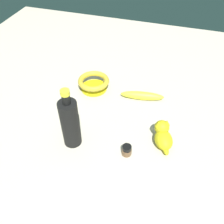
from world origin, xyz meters
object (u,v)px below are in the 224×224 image
at_px(bottle_tall, 70,123).
at_px(cat_figurine, 163,135).
at_px(bowl, 94,83).
at_px(banana, 142,96).
at_px(nail_polish_jar, 127,150).

bearing_deg(bottle_tall, cat_figurine, 16.76).
distance_m(bottle_tall, bowl, 0.33).
distance_m(cat_figurine, banana, 0.26).
bearing_deg(banana, nail_polish_jar, -97.07).
relative_size(cat_figurine, bowl, 0.85).
bearing_deg(bowl, cat_figurine, -32.52).
xyz_separation_m(bottle_tall, bowl, (-0.03, 0.32, -0.07)).
bearing_deg(nail_polish_jar, bottle_tall, -178.64).
relative_size(cat_figurine, banana, 0.64).
bearing_deg(banana, bowl, 169.86).
relative_size(bottle_tall, banana, 1.30).
relative_size(cat_figurine, bottle_tall, 0.49).
height_order(banana, nail_polish_jar, nail_polish_jar).
height_order(bottle_tall, banana, bottle_tall).
bearing_deg(bottle_tall, nail_polish_jar, 1.36).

